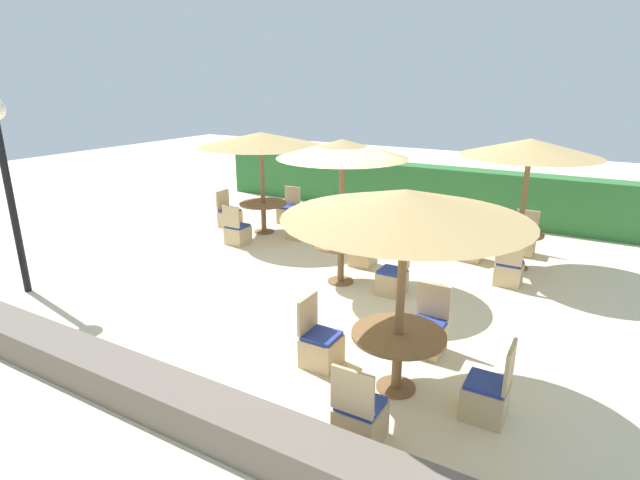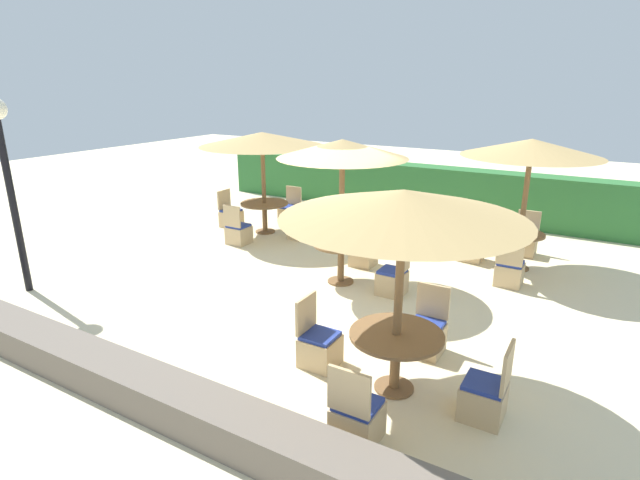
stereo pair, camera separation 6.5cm
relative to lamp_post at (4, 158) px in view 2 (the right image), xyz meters
name	(u,v)px [view 2 (the right image)]	position (x,y,z in m)	size (l,w,h in m)	color
ground_plane	(302,299)	(4.43, 2.13, -2.35)	(40.00, 40.00, 0.00)	beige
hedge_row	(430,190)	(4.43, 8.77, -1.68)	(13.00, 0.70, 1.34)	#2D6B33
stone_border	(145,389)	(4.43, -1.25, -2.14)	(10.00, 0.56, 0.43)	#6B6056
lamp_post	(4,158)	(0.00, 0.00, 0.00)	(0.36, 0.36, 3.32)	black
parasol_center	(342,150)	(4.63, 3.14, 0.09)	(2.28, 2.28, 2.62)	brown
round_table_center	(341,252)	(4.63, 3.14, -1.76)	(1.02, 1.02, 0.76)	brown
patio_chair_center_north	(364,253)	(4.60, 4.17, -2.09)	(0.46, 0.46, 0.93)	tan
patio_chair_center_east	(393,280)	(5.67, 3.12, -2.09)	(0.46, 0.46, 0.93)	tan
parasol_back_left	(262,139)	(1.51, 5.03, -0.09)	(2.94, 2.94, 2.43)	brown
round_table_back_left	(264,208)	(1.51, 5.03, -1.75)	(1.15, 1.15, 0.75)	brown
patio_chair_back_left_south	(238,233)	(1.54, 3.98, -2.09)	(0.46, 0.46, 0.93)	tan
patio_chair_back_left_north	(290,213)	(1.57, 6.06, -2.09)	(0.46, 0.46, 0.93)	tan
patio_chair_back_left_west	(231,216)	(0.46, 4.99, -2.09)	(0.46, 0.46, 0.93)	tan
patio_chair_back_left_east	(301,228)	(2.56, 5.02, -2.09)	(0.46, 0.46, 0.93)	tan
parasol_front_right	(403,205)	(6.77, 0.50, -0.06)	(2.73, 2.73, 2.47)	brown
round_table_front_right	(396,345)	(6.77, 0.50, -1.75)	(1.12, 1.12, 0.75)	brown
patio_chair_front_right_east	(485,397)	(7.83, 0.49, -2.09)	(0.46, 0.46, 0.93)	tan
patio_chair_front_right_south	(357,418)	(6.78, -0.55, -2.09)	(0.46, 0.46, 0.93)	tan
patio_chair_front_right_north	(426,335)	(6.81, 1.53, -2.09)	(0.46, 0.46, 0.93)	tan
patio_chair_front_right_west	(319,346)	(5.70, 0.51, -2.09)	(0.46, 0.46, 0.93)	tan
parasol_back_right	(531,148)	(7.32, 5.53, 0.03)	(2.55, 2.55, 2.55)	brown
round_table_back_right	(519,242)	(7.32, 5.53, -1.80)	(0.91, 0.91, 0.74)	brown
patio_chair_back_right_south	(509,272)	(7.34, 4.56, -2.09)	(0.46, 0.46, 0.93)	tan
patio_chair_back_right_north	(525,243)	(7.31, 6.49, -2.09)	(0.46, 0.46, 0.93)	tan
patio_chair_back_right_west	(471,248)	(6.39, 5.56, -2.09)	(0.46, 0.46, 0.93)	tan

